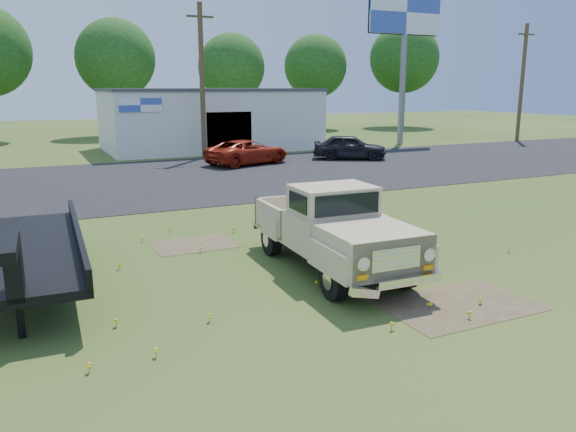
# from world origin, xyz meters

# --- Properties ---
(ground) EXTENTS (140.00, 140.00, 0.00)m
(ground) POSITION_xyz_m (0.00, 0.00, 0.00)
(ground) COLOR #2F4D18
(ground) RESTS_ON ground
(asphalt_lot) EXTENTS (90.00, 14.00, 0.02)m
(asphalt_lot) POSITION_xyz_m (0.00, 15.00, 0.00)
(asphalt_lot) COLOR black
(asphalt_lot) RESTS_ON ground
(dirt_patch_a) EXTENTS (3.00, 2.00, 0.01)m
(dirt_patch_a) POSITION_xyz_m (1.50, -3.00, 0.00)
(dirt_patch_a) COLOR brown
(dirt_patch_a) RESTS_ON ground
(dirt_patch_b) EXTENTS (2.20, 1.60, 0.01)m
(dirt_patch_b) POSITION_xyz_m (-2.00, 3.50, 0.00)
(dirt_patch_b) COLOR brown
(dirt_patch_b) RESTS_ON ground
(commercial_building) EXTENTS (14.20, 8.20, 4.15)m
(commercial_building) POSITION_xyz_m (6.00, 26.99, 2.10)
(commercial_building) COLOR silver
(commercial_building) RESTS_ON ground
(billboard) EXTENTS (6.10, 0.45, 11.05)m
(billboard) POSITION_xyz_m (20.00, 24.04, 8.54)
(billboard) COLOR slate
(billboard) RESTS_ON ground
(utility_pole_mid) EXTENTS (1.60, 0.30, 9.00)m
(utility_pole_mid) POSITION_xyz_m (4.00, 22.00, 4.60)
(utility_pole_mid) COLOR #4B3A23
(utility_pole_mid) RESTS_ON ground
(utility_pole_east) EXTENTS (1.60, 0.30, 9.00)m
(utility_pole_east) POSITION_xyz_m (30.00, 22.00, 4.60)
(utility_pole_east) COLOR #4B3A23
(utility_pole_east) RESTS_ON ground
(treeline_d) EXTENTS (6.72, 6.72, 10.00)m
(treeline_d) POSITION_xyz_m (2.00, 40.50, 6.62)
(treeline_d) COLOR #342117
(treeline_d) RESTS_ON ground
(treeline_e) EXTENTS (6.08, 6.08, 9.04)m
(treeline_e) POSITION_xyz_m (12.00, 39.00, 5.98)
(treeline_e) COLOR #342117
(treeline_e) RESTS_ON ground
(treeline_f) EXTENTS (6.40, 6.40, 9.52)m
(treeline_f) POSITION_xyz_m (22.00, 41.50, 6.30)
(treeline_f) COLOR #342117
(treeline_f) RESTS_ON ground
(treeline_g) EXTENTS (7.36, 7.36, 10.95)m
(treeline_g) POSITION_xyz_m (32.00, 40.00, 7.25)
(treeline_g) COLOR #342117
(treeline_g) RESTS_ON ground
(vintage_pickup_truck) EXTENTS (2.37, 5.66, 2.03)m
(vintage_pickup_truck) POSITION_xyz_m (0.34, -0.00, 1.01)
(vintage_pickup_truck) COLOR tan
(vintage_pickup_truck) RESTS_ON ground
(flatbed_trailer) EXTENTS (2.64, 7.22, 1.95)m
(flatbed_trailer) POSITION_xyz_m (-6.24, 1.77, 0.97)
(flatbed_trailer) COLOR black
(flatbed_trailer) RESTS_ON ground
(red_pickup) EXTENTS (5.32, 3.64, 1.35)m
(red_pickup) POSITION_xyz_m (5.34, 18.21, 0.68)
(red_pickup) COLOR maroon
(red_pickup) RESTS_ON ground
(dark_sedan) EXTENTS (4.61, 3.67, 1.47)m
(dark_sedan) POSITION_xyz_m (11.67, 17.70, 0.74)
(dark_sedan) COLOR black
(dark_sedan) RESTS_ON ground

